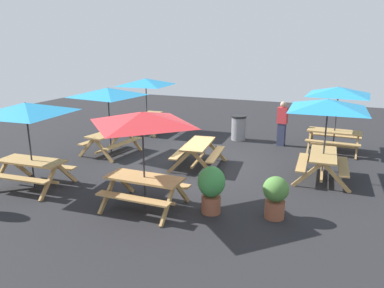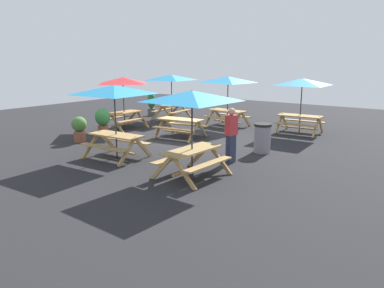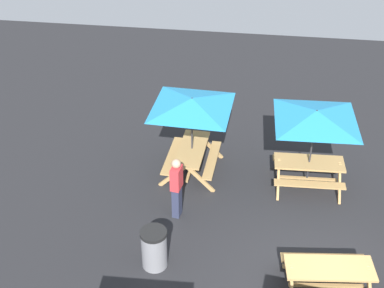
% 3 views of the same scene
% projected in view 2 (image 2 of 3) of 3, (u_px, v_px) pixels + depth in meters
% --- Properties ---
extents(ground_plane, '(28.15, 28.15, 0.00)m').
position_uv_depth(ground_plane, '(181.00, 137.00, 15.05)').
color(ground_plane, '#232326').
rests_on(ground_plane, ground).
extents(picnic_table_0, '(2.83, 2.83, 2.34)m').
position_uv_depth(picnic_table_0, '(192.00, 103.00, 9.58)').
color(picnic_table_0, tan).
rests_on(picnic_table_0, ground).
extents(picnic_table_1, '(2.83, 2.83, 2.34)m').
position_uv_depth(picnic_table_1, '(114.00, 95.00, 11.51)').
color(picnic_table_1, tan).
rests_on(picnic_table_1, ground).
extents(picnic_table_2, '(2.01, 2.01, 2.34)m').
position_uv_depth(picnic_table_2, '(123.00, 84.00, 16.48)').
color(picnic_table_2, tan).
rests_on(picnic_table_2, ground).
extents(picnic_table_3, '(2.81, 2.81, 2.34)m').
position_uv_depth(picnic_table_3, '(228.00, 83.00, 17.07)').
color(picnic_table_3, tan).
rests_on(picnic_table_3, ground).
extents(picnic_table_4, '(1.95, 1.71, 0.81)m').
position_uv_depth(picnic_table_4, '(180.00, 124.00, 14.86)').
color(picnic_table_4, tan).
rests_on(picnic_table_4, ground).
extents(picnic_table_5, '(2.83, 2.83, 2.34)m').
position_uv_depth(picnic_table_5, '(302.00, 86.00, 15.46)').
color(picnic_table_5, tan).
rests_on(picnic_table_5, ground).
extents(picnic_table_6, '(2.82, 2.82, 2.34)m').
position_uv_depth(picnic_table_6, '(171.00, 81.00, 19.14)').
color(picnic_table_6, tan).
rests_on(picnic_table_6, ground).
extents(trash_bin_gray, '(0.59, 0.59, 0.98)m').
position_uv_depth(trash_bin_gray, '(262.00, 138.00, 12.53)').
color(trash_bin_gray, gray).
rests_on(trash_bin_gray, ground).
extents(potted_plant_0, '(0.63, 0.63, 1.11)m').
position_uv_depth(potted_plant_0, '(103.00, 120.00, 15.39)').
color(potted_plant_0, '#935138').
rests_on(potted_plant_0, ground).
extents(potted_plant_1, '(0.57, 0.57, 0.96)m').
position_uv_depth(potted_plant_1, '(79.00, 128.00, 14.15)').
color(potted_plant_1, '#935138').
rests_on(potted_plant_1, ground).
extents(potted_plant_2, '(0.44, 0.44, 1.26)m').
position_uv_depth(potted_plant_2, '(151.00, 104.00, 20.64)').
color(potted_plant_2, '#59595B').
rests_on(potted_plant_2, ground).
extents(person_standing, '(0.27, 0.39, 1.67)m').
position_uv_depth(person_standing, '(231.00, 134.00, 11.22)').
color(person_standing, '#2D334C').
rests_on(person_standing, ground).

